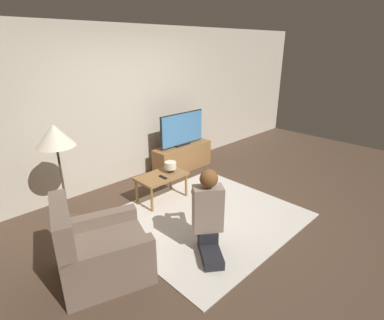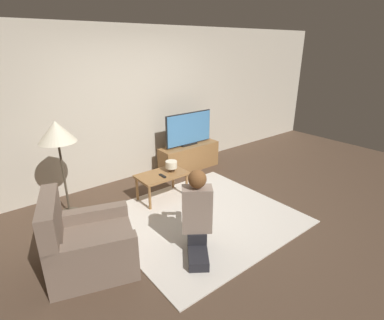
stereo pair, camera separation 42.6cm
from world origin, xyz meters
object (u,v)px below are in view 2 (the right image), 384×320
object	(u,v)px
floor_lamp	(57,135)
coffee_table	(162,177)
tv	(189,129)
armchair	(88,246)
person_kneeling	(197,212)
table_lamp	(171,165)

from	to	relation	value
floor_lamp	coffee_table	bearing A→B (deg)	-18.87
tv	armchair	world-z (taller)	tv
coffee_table	person_kneeling	xyz separation A→B (m)	(-0.38, -1.32, 0.14)
coffee_table	table_lamp	size ratio (longest dim) A/B	4.21
table_lamp	tv	bearing A→B (deg)	38.08
coffee_table	person_kneeling	distance (m)	1.38
floor_lamp	armchair	bearing A→B (deg)	-98.22
tv	person_kneeling	distance (m)	2.50
coffee_table	floor_lamp	xyz separation A→B (m)	(-1.30, 0.45, 0.81)
coffee_table	armchair	bearing A→B (deg)	-150.92
armchair	person_kneeling	distance (m)	1.23
armchair	table_lamp	distance (m)	1.87
coffee_table	person_kneeling	world-z (taller)	person_kneeling
coffee_table	armchair	xyz separation A→B (m)	(-1.49, -0.83, -0.09)
person_kneeling	table_lamp	size ratio (longest dim) A/B	5.61
coffee_table	person_kneeling	size ratio (longest dim) A/B	0.75
floor_lamp	table_lamp	size ratio (longest dim) A/B	7.62
table_lamp	person_kneeling	bearing A→B (deg)	-113.01
coffee_table	floor_lamp	distance (m)	1.60
tv	armchair	size ratio (longest dim) A/B	0.95
tv	person_kneeling	xyz separation A→B (m)	(-1.45, -2.01, -0.29)
tv	table_lamp	bearing A→B (deg)	-141.92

